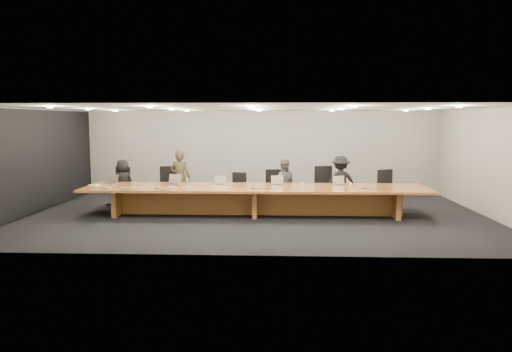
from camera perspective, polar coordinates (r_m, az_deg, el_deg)
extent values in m
plane|color=black|center=(13.23, -0.06, -4.45)|extent=(12.00, 12.00, 0.00)
cube|color=silver|center=(17.03, 0.56, 2.72)|extent=(12.00, 0.02, 2.80)
cube|color=black|center=(14.58, -24.09, 1.44)|extent=(0.08, 7.84, 2.74)
cube|color=brown|center=(13.11, -0.06, -1.36)|extent=(9.00, 1.80, 0.06)
cube|color=brown|center=(13.17, -0.06, -2.98)|extent=(7.65, 0.15, 0.69)
cube|color=brown|center=(13.81, -15.17, -2.77)|extent=(0.12, 1.26, 0.69)
cube|color=brown|center=(13.17, -0.06, -2.98)|extent=(0.12, 1.26, 0.69)
cube|color=brown|center=(13.49, 15.42, -2.98)|extent=(0.12, 1.26, 0.69)
imported|color=black|center=(14.98, -14.96, -0.76)|extent=(0.73, 0.54, 1.36)
imported|color=#362E1D|center=(14.59, -8.67, -0.25)|extent=(0.63, 0.44, 1.64)
imported|color=#535355|center=(14.28, 3.18, -0.83)|extent=(0.68, 0.53, 1.39)
imported|color=black|center=(14.38, 9.63, -0.66)|extent=(1.04, 0.71, 1.49)
cylinder|color=#AABAB7|center=(13.37, -7.86, -0.69)|extent=(0.08, 0.08, 0.21)
cylinder|color=brown|center=(13.27, -8.89, -1.01)|extent=(0.09, 0.09, 0.09)
cone|color=silver|center=(13.19, 5.27, -1.00)|extent=(0.09, 0.09, 0.10)
cone|color=white|center=(13.51, 10.73, -0.93)|extent=(0.10, 0.10, 0.09)
cube|color=white|center=(14.09, -18.00, -0.98)|extent=(0.31, 0.29, 0.02)
cube|color=#51C835|center=(14.10, -17.94, -0.89)|extent=(0.18, 0.14, 0.02)
cube|color=#AFB0B4|center=(13.31, -16.67, -1.32)|extent=(0.24, 0.22, 0.03)
cone|color=black|center=(12.97, -11.30, -1.38)|extent=(0.14, 0.14, 0.03)
cone|color=black|center=(12.77, -0.35, -1.38)|extent=(0.14, 0.14, 0.03)
cone|color=black|center=(13.00, 12.29, -1.38)|extent=(0.15, 0.15, 0.03)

